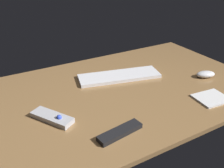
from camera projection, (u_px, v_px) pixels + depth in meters
The scene contains 6 objects.
desk at pixel (119, 91), 118.46cm from camera, with size 140.00×84.00×2.00cm, color olive.
keyboard at pixel (119, 76), 129.03cm from camera, with size 42.34×12.76×1.68cm, color white.
computer_mouse at pixel (206, 74), 129.02cm from camera, with size 9.91×5.62×3.33cm, color silver.
media_remote at pixel (52, 117), 96.07cm from camera, with size 14.18×18.16×3.45cm.
tv_remote at pixel (120, 132), 88.54cm from camera, with size 17.82×4.61×1.86cm, color black.
notepad at pixel (211, 98), 110.29cm from camera, with size 14.34×11.86×0.78cm, color silver.
Camera 1 is at (-53.57, -87.99, 59.68)cm, focal length 39.59 mm.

